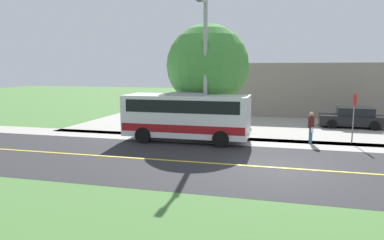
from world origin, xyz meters
TOP-DOWN VIEW (x-y plane):
  - ground_plane at (0.00, 0.00)m, footprint 120.00×120.00m
  - road_surface at (0.00, 0.00)m, footprint 8.00×100.00m
  - sidewalk at (-5.20, 0.00)m, footprint 2.40×100.00m
  - parking_lot_surface at (-12.40, 3.00)m, footprint 14.00×36.00m
  - road_centre_line at (0.00, 0.00)m, footprint 0.16×100.00m
  - shuttle_bus_front at (-4.57, -5.30)m, footprint 2.79×7.30m
  - pedestrian_with_bags at (-5.61, 1.68)m, footprint 0.72×0.34m
  - stop_sign at (-6.10, 3.94)m, footprint 0.76×0.07m
  - street_light_pole at (-4.88, -4.31)m, footprint 1.97×0.24m
  - parked_car_near at (-12.08, 4.97)m, footprint 2.15×4.47m
  - tree_curbside at (-7.40, -4.68)m, footprint 5.27×5.27m
  - commercial_building at (-21.40, 2.37)m, footprint 10.00×18.73m

SIDE VIEW (x-z plane):
  - ground_plane at x=0.00m, z-range 0.00..0.00m
  - sidewalk at x=-5.20m, z-range 0.00..0.01m
  - parking_lot_surface at x=-12.40m, z-range 0.00..0.01m
  - road_surface at x=0.00m, z-range 0.00..0.01m
  - road_centre_line at x=0.00m, z-range 0.01..0.01m
  - parked_car_near at x=-12.08m, z-range -0.04..1.41m
  - pedestrian_with_bags at x=-5.61m, z-range 0.07..1.87m
  - shuttle_bus_front at x=-4.57m, z-range 0.14..2.95m
  - stop_sign at x=-6.10m, z-range 0.52..3.40m
  - commercial_building at x=-21.40m, z-range 0.00..4.69m
  - tree_curbside at x=-7.40m, z-range 0.87..7.90m
  - street_light_pole at x=-4.88m, z-range 0.41..8.41m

